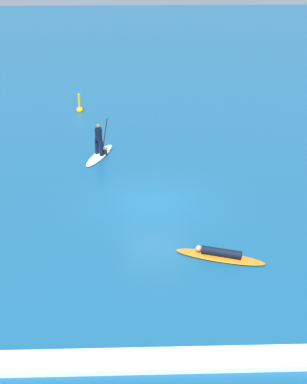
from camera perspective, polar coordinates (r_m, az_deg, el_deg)
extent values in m
plane|color=navy|center=(24.76, 0.00, -1.04)|extent=(120.00, 120.00, 0.00)
ellipsoid|color=orange|center=(20.99, 6.67, -6.47)|extent=(3.33, 1.69, 0.10)
cylinder|color=black|center=(20.88, 6.83, -6.03)|extent=(1.48, 0.75, 0.30)
sphere|color=tan|center=(20.99, 4.55, -5.65)|extent=(0.29, 0.29, 0.23)
ellipsoid|color=white|center=(29.67, -5.44, 3.69)|extent=(1.64, 3.16, 0.09)
cylinder|color=black|center=(29.36, -5.26, 4.40)|extent=(0.26, 0.26, 0.81)
cylinder|color=black|center=(29.65, -5.69, 4.60)|extent=(0.26, 0.26, 0.81)
cylinder|color=black|center=(29.25, -5.54, 5.81)|extent=(0.44, 0.44, 0.62)
sphere|color=brown|center=(29.11, -5.57, 6.59)|extent=(0.28, 0.28, 0.22)
cylinder|color=black|center=(29.33, -4.91, 5.61)|extent=(0.38, 0.17, 1.95)
cube|color=black|center=(29.66, -4.85, 3.93)|extent=(0.21, 0.12, 0.32)
sphere|color=yellow|center=(36.76, -7.40, 8.14)|extent=(0.42, 0.42, 0.42)
cylinder|color=yellow|center=(36.62, -7.44, 8.84)|extent=(0.16, 0.16, 1.16)
cube|color=white|center=(16.53, 1.08, -16.51)|extent=(14.44, 0.90, 0.18)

